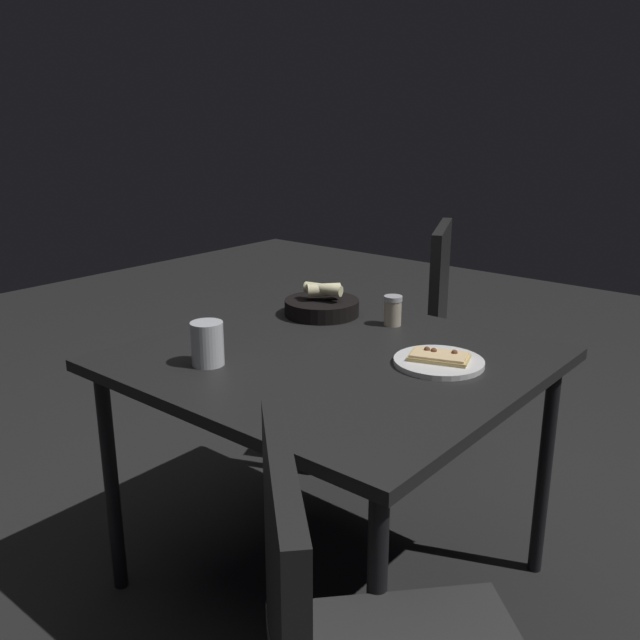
{
  "coord_description": "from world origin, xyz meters",
  "views": [
    {
      "loc": [
        -1.07,
        1.34,
        1.32
      ],
      "look_at": [
        0.08,
        -0.05,
        0.77
      ],
      "focal_mm": 38.34,
      "sensor_mm": 36.0,
      "label": 1
    }
  ],
  "objects_px": {
    "dining_table": "(332,375)",
    "beer_glass": "(208,346)",
    "pizza_plate": "(439,361)",
    "bread_basket": "(322,305)",
    "pepper_shaker": "(393,312)",
    "chair_far": "(407,326)"
  },
  "relations": [
    {
      "from": "chair_far",
      "to": "beer_glass",
      "type": "bearing_deg",
      "value": 94.26
    },
    {
      "from": "dining_table",
      "to": "chair_far",
      "type": "distance_m",
      "value": 0.86
    },
    {
      "from": "chair_far",
      "to": "pizza_plate",
      "type": "bearing_deg",
      "value": 127.59
    },
    {
      "from": "bread_basket",
      "to": "pizza_plate",
      "type": "bearing_deg",
      "value": 163.33
    },
    {
      "from": "dining_table",
      "to": "pizza_plate",
      "type": "xyz_separation_m",
      "value": [
        -0.26,
        -0.11,
        0.07
      ]
    },
    {
      "from": "beer_glass",
      "to": "dining_table",
      "type": "bearing_deg",
      "value": -126.59
    },
    {
      "from": "pizza_plate",
      "to": "chair_far",
      "type": "distance_m",
      "value": 0.89
    },
    {
      "from": "bread_basket",
      "to": "beer_glass",
      "type": "bearing_deg",
      "value": 96.7
    },
    {
      "from": "dining_table",
      "to": "pizza_plate",
      "type": "distance_m",
      "value": 0.29
    },
    {
      "from": "bread_basket",
      "to": "pepper_shaker",
      "type": "distance_m",
      "value": 0.24
    },
    {
      "from": "pizza_plate",
      "to": "beer_glass",
      "type": "height_order",
      "value": "beer_glass"
    },
    {
      "from": "dining_table",
      "to": "beer_glass",
      "type": "relative_size",
      "value": 9.01
    },
    {
      "from": "beer_glass",
      "to": "chair_far",
      "type": "bearing_deg",
      "value": -85.74
    },
    {
      "from": "pizza_plate",
      "to": "beer_glass",
      "type": "relative_size",
      "value": 2.05
    },
    {
      "from": "pizza_plate",
      "to": "bread_basket",
      "type": "bearing_deg",
      "value": -16.67
    },
    {
      "from": "pepper_shaker",
      "to": "dining_table",
      "type": "bearing_deg",
      "value": 94.05
    },
    {
      "from": "dining_table",
      "to": "beer_glass",
      "type": "xyz_separation_m",
      "value": [
        0.2,
        0.26,
        0.11
      ]
    },
    {
      "from": "pizza_plate",
      "to": "pepper_shaker",
      "type": "bearing_deg",
      "value": -36.26
    },
    {
      "from": "pizza_plate",
      "to": "beer_glass",
      "type": "xyz_separation_m",
      "value": [
        0.45,
        0.38,
        0.04
      ]
    },
    {
      "from": "dining_table",
      "to": "pepper_shaker",
      "type": "bearing_deg",
      "value": -85.95
    },
    {
      "from": "dining_table",
      "to": "bread_basket",
      "type": "relative_size",
      "value": 4.3
    },
    {
      "from": "pizza_plate",
      "to": "chair_far",
      "type": "bearing_deg",
      "value": -52.41
    }
  ]
}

